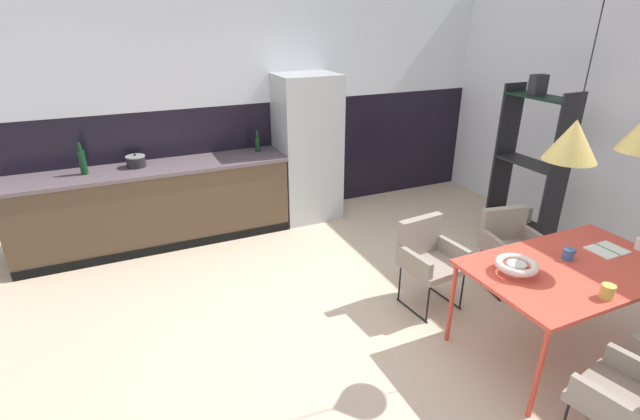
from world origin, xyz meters
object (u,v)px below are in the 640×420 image
armchair_near_window (428,252)px  mug_dark_espresso (608,291)px  bottle_spice_small (258,143)px  mug_tall_blue (569,254)px  dining_table (573,271)px  armchair_by_stool (509,239)px  open_shelf_unit (529,165)px  refrigerator_column (307,149)px  fruit_bowl (516,266)px  armchair_corner_seat (640,398)px  bottle_oil_tall (82,161)px  pendant_lamp_over_table_near (573,140)px  open_book (607,250)px  cooking_pot (136,161)px

armchair_near_window → mug_dark_espresso: size_ratio=5.98×
bottle_spice_small → armchair_near_window: bearing=-70.6°
mug_tall_blue → dining_table: bearing=-114.6°
dining_table → mug_dark_espresso: 0.42m
armchair_by_stool → open_shelf_unit: size_ratio=0.40×
refrigerator_column → open_shelf_unit: 2.57m
refrigerator_column → bottle_spice_small: bearing=170.8°
dining_table → mug_dark_espresso: bearing=-114.2°
dining_table → open_shelf_unit: bearing=53.3°
armchair_by_stool → fruit_bowl: fruit_bowl is taller
refrigerator_column → mug_dark_espresso: size_ratio=13.56×
refrigerator_column → mug_tall_blue: bearing=-74.9°
armchair_corner_seat → bottle_oil_tall: (-2.80, 4.15, 0.56)m
refrigerator_column → pendant_lamp_over_table_near: (0.49, -3.21, 0.82)m
armchair_near_window → open_book: 1.39m
armchair_corner_seat → pendant_lamp_over_table_near: (0.21, 0.90, 1.23)m
bottle_oil_tall → open_shelf_unit: 4.78m
armchair_by_stool → armchair_near_window: 0.90m
armchair_near_window → refrigerator_column: bearing=-90.1°
refrigerator_column → armchair_corner_seat: refrigerator_column is taller
armchair_by_stool → pendant_lamp_over_table_near: bearing=65.6°
open_shelf_unit → dining_table: bearing=-36.7°
mug_dark_espresso → mug_tall_blue: mug_dark_espresso is taller
refrigerator_column → mug_dark_espresso: 3.65m
fruit_bowl → bottle_oil_tall: size_ratio=0.89×
armchair_corner_seat → open_shelf_unit: 2.96m
mug_dark_espresso → armchair_near_window: bearing=107.3°
fruit_bowl → bottle_oil_tall: bearing=132.1°
fruit_bowl → mug_dark_espresso: bearing=-57.3°
pendant_lamp_over_table_near → armchair_near_window: bearing=105.8°
mug_tall_blue → armchair_by_stool: bearing=71.5°
open_shelf_unit → pendant_lamp_over_table_near: size_ratio=1.48×
armchair_near_window → armchair_corner_seat: (0.07, -1.86, -0.01)m
pendant_lamp_over_table_near → bottle_spice_small: bearing=108.3°
mug_tall_blue → open_shelf_unit: size_ratio=0.07×
armchair_near_window → mug_dark_espresso: 1.43m
armchair_near_window → cooking_pot: (-2.22, 2.33, 0.47)m
armchair_corner_seat → mug_tall_blue: 1.17m
open_shelf_unit → bottle_oil_tall: bearing=-111.2°
cooking_pot → bottle_oil_tall: 0.52m
mug_dark_espresso → bottle_spice_small: bearing=108.6°
open_shelf_unit → bottle_spice_small: bearing=-125.3°
dining_table → open_shelf_unit: size_ratio=0.82×
refrigerator_column → open_book: size_ratio=6.60×
armchair_by_stool → mug_dark_espresso: size_ratio=5.68×
open_shelf_unit → mug_dark_espresso: bearing=-34.5°
armchair_by_stool → mug_dark_espresso: bearing=80.1°
bottle_oil_tall → bottle_spice_small: bearing=2.1°
refrigerator_column → armchair_by_stool: bearing=-64.5°
fruit_bowl → dining_table: bearing=-13.2°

